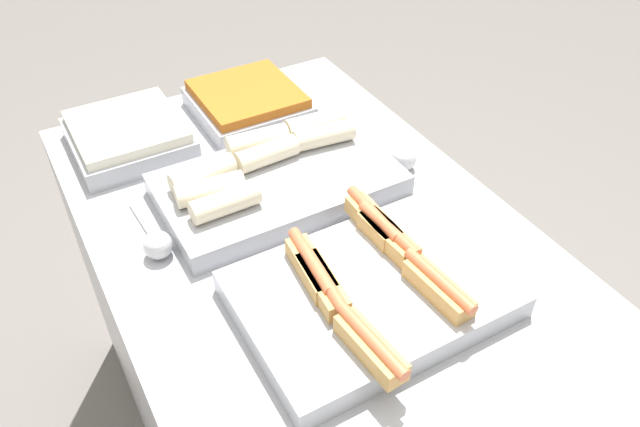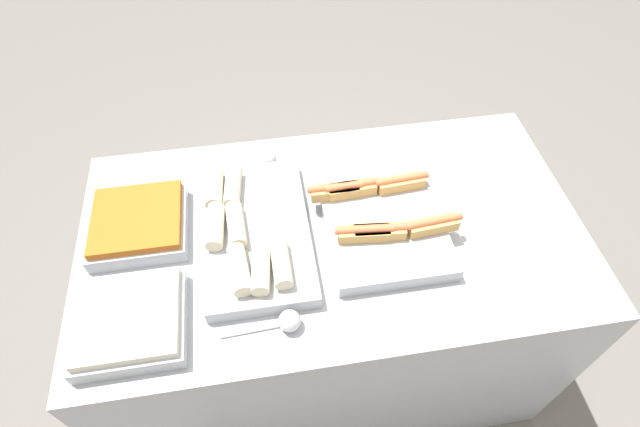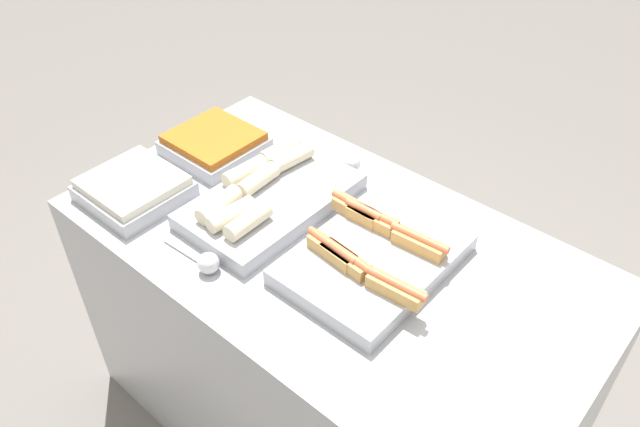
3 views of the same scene
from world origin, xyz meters
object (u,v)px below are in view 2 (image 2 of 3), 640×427
tray_side_front (130,321)px  tray_wraps (253,232)px  serving_spoon_near (287,322)px  tray_side_back (139,224)px  serving_spoon_far (266,159)px  tray_hotdogs (380,216)px

tray_side_front → tray_wraps: bearing=35.1°
serving_spoon_near → tray_side_back: bearing=136.2°
tray_side_front → serving_spoon_near: (0.39, -0.06, -0.01)m
serving_spoon_far → tray_side_back: bearing=-151.3°
tray_side_front → tray_hotdogs: bearing=18.4°
serving_spoon_far → tray_hotdogs: bearing=-43.0°
tray_side_front → tray_side_back: bearing=90.0°
serving_spoon_near → serving_spoon_far: 0.59m
tray_hotdogs → tray_side_front: size_ratio=1.72×
tray_wraps → serving_spoon_near: bearing=-77.4°
tray_side_back → serving_spoon_far: tray_side_back is taller
tray_side_back → serving_spoon_near: tray_side_back is taller
tray_wraps → serving_spoon_far: 0.31m
tray_hotdogs → tray_wraps: same height
tray_side_back → serving_spoon_near: size_ratio=1.31×
tray_wraps → tray_side_back: tray_wraps is taller
tray_hotdogs → serving_spoon_far: bearing=137.0°
tray_wraps → tray_side_back: bearing=165.4°
tray_hotdogs → tray_side_front: tray_hotdogs is taller
tray_hotdogs → tray_side_front: (-0.71, -0.24, 0.00)m
serving_spoon_near → tray_hotdogs: bearing=43.2°
serving_spoon_far → serving_spoon_near: bearing=-89.9°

